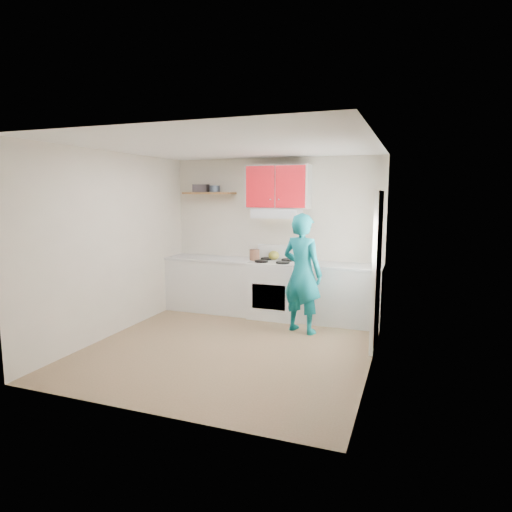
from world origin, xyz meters
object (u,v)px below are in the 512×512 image
at_px(tin, 215,189).
at_px(person, 302,273).
at_px(stove, 275,289).
at_px(crock, 255,255).
at_px(kettle, 274,255).

xyz_separation_m(tin, person, (1.75, -0.77, -1.22)).
xyz_separation_m(stove, crock, (-0.36, 0.01, 0.54)).
bearing_deg(tin, kettle, -0.09).
distance_m(tin, kettle, 1.53).
bearing_deg(crock, stove, -2.26).
xyz_separation_m(stove, tin, (-1.13, 0.15, 1.63)).
relative_size(stove, crock, 4.59).
xyz_separation_m(tin, crock, (0.78, -0.13, -1.09)).
bearing_deg(crock, kettle, 23.92).
bearing_deg(tin, person, -23.78).
relative_size(tin, crock, 0.92).
bearing_deg(stove, kettle, 114.45).
bearing_deg(stove, person, -45.47).
bearing_deg(person, kettle, -29.46).
relative_size(stove, kettle, 5.06).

